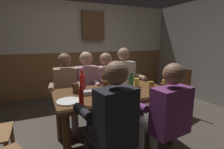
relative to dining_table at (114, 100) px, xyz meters
name	(u,v)px	position (x,y,z in m)	size (l,w,h in m)	color
ground_plane	(111,138)	(0.00, 0.10, -0.62)	(6.28, 6.28, 0.00)	#423A33
back_wall_upper	(74,28)	(0.00, 2.44, 1.09)	(5.24, 0.12, 1.23)	beige
back_wall_wainscot	(76,73)	(0.00, 2.44, -0.07)	(5.24, 0.12, 1.09)	brown
dining_table	(114,100)	(0.00, 0.00, 0.00)	(1.52, 0.86, 0.73)	brown
person_0	(66,89)	(-0.52, 0.66, 0.04)	(0.52, 0.55, 1.21)	#997F60
person_1	(88,85)	(-0.16, 0.66, 0.05)	(0.52, 0.54, 1.22)	#B78493
person_2	(107,84)	(0.17, 0.66, 0.04)	(0.56, 0.55, 1.19)	#B78493
person_3	(125,80)	(0.51, 0.66, 0.08)	(0.54, 0.53, 1.27)	silver
person_4	(111,122)	(-0.32, -0.65, 0.05)	(0.53, 0.56, 1.24)	black
person_5	(165,112)	(0.30, -0.66, 0.04)	(0.57, 0.55, 1.19)	#6B2D66
chair_empty_near_right	(176,90)	(1.46, 0.39, -0.14)	(0.54, 0.54, 0.88)	brown
table_candle	(126,81)	(0.35, 0.33, 0.15)	(0.04, 0.04, 0.08)	#F9E08C
condiment_caddy	(87,93)	(-0.35, 0.02, 0.14)	(0.14, 0.10, 0.05)	#B2B7BC
plate_0	(69,101)	(-0.61, -0.14, 0.12)	(0.27, 0.27, 0.01)	white
plate_1	(124,92)	(0.11, -0.08, 0.12)	(0.22, 0.22, 0.01)	white
bottle_0	(105,81)	(-0.05, 0.20, 0.22)	(0.07, 0.07, 0.26)	#593314
bottle_1	(81,97)	(-0.50, -0.29, 0.21)	(0.05, 0.05, 0.23)	red
bottle_2	(131,82)	(0.30, 0.07, 0.20)	(0.06, 0.06, 0.22)	#195923
bottle_3	(82,82)	(-0.36, 0.25, 0.22)	(0.07, 0.07, 0.28)	red
pint_glass_0	(137,82)	(0.42, 0.12, 0.17)	(0.07, 0.07, 0.12)	#E5C64C
pint_glass_1	(106,87)	(-0.11, 0.02, 0.19)	(0.08, 0.08, 0.15)	#4C2D19
pint_glass_2	(162,88)	(0.59, -0.24, 0.17)	(0.07, 0.07, 0.11)	#4C2D19
pint_glass_3	(151,88)	(0.39, -0.27, 0.19)	(0.07, 0.07, 0.16)	gold
pint_glass_4	(76,88)	(-0.47, 0.14, 0.18)	(0.08, 0.08, 0.13)	#4C2D19
pint_glass_5	(165,85)	(0.68, -0.18, 0.18)	(0.08, 0.08, 0.14)	#E5C64C
pint_glass_6	(111,82)	(0.06, 0.23, 0.18)	(0.07, 0.07, 0.14)	#4C2D19
wall_dart_cabinet	(93,26)	(0.44, 2.31, 1.14)	(0.56, 0.15, 0.70)	brown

